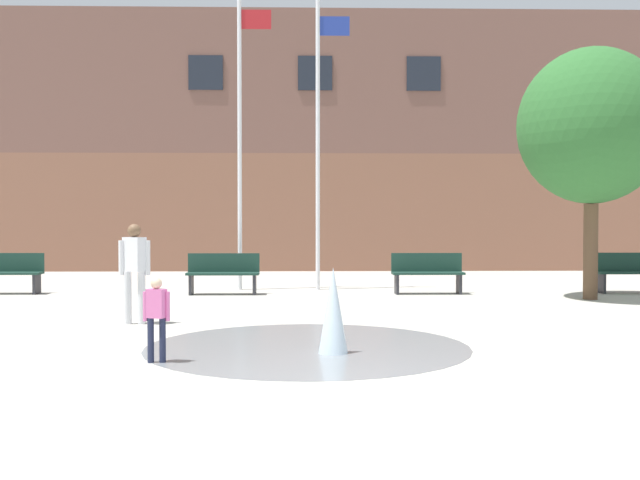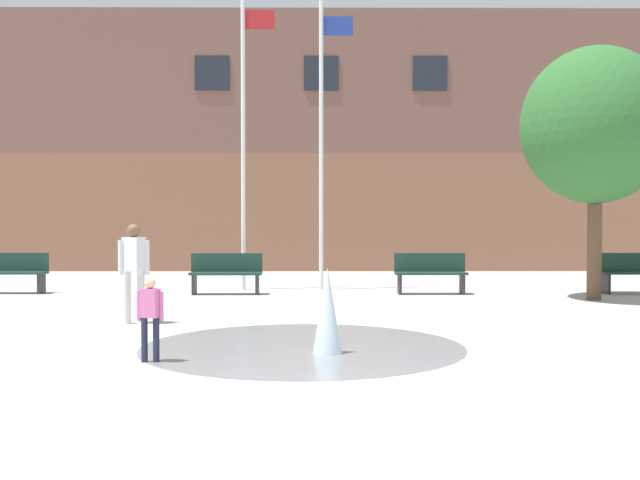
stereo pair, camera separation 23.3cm
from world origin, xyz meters
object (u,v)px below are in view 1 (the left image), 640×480
at_px(park_bench_under_left_flagpole, 223,273).
at_px(flagpole_right, 319,135).
at_px(child_in_fountain, 156,313).
at_px(park_bench_far_left, 6,272).
at_px(street_tree_near_building, 592,127).
at_px(flagpole_left, 241,132).
at_px(adult_in_red, 134,265).
at_px(park_bench_center, 427,272).
at_px(park_bench_under_right_flagpole, 631,272).

relative_size(park_bench_under_left_flagpole, flagpole_right, 0.23).
bearing_deg(flagpole_right, child_in_fountain, -102.95).
height_order(park_bench_far_left, street_tree_near_building, street_tree_near_building).
relative_size(park_bench_far_left, street_tree_near_building, 0.31).
bearing_deg(park_bench_under_left_flagpole, flagpole_left, 74.11).
bearing_deg(flagpole_left, park_bench_under_left_flagpole, -105.89).
bearing_deg(adult_in_red, street_tree_near_building, 54.93).
bearing_deg(park_bench_far_left, child_in_fountain, -59.00).
bearing_deg(park_bench_center, child_in_fountain, -119.27).
bearing_deg(flagpole_left, park_bench_center, -14.11).
relative_size(park_bench_far_left, park_bench_center, 1.00).
xyz_separation_m(park_bench_center, flagpole_right, (-2.41, 1.07, 3.19)).
xyz_separation_m(park_bench_under_right_flagpole, street_tree_near_building, (-1.46, -1.38, 3.11)).
relative_size(adult_in_red, flagpole_left, 0.23).
height_order(park_bench_under_left_flagpole, flagpole_right, flagpole_right).
bearing_deg(adult_in_red, park_bench_under_right_flagpole, 58.66).
bearing_deg(park_bench_under_right_flagpole, flagpole_left, 173.70).
height_order(flagpole_left, street_tree_near_building, flagpole_left).
distance_m(child_in_fountain, flagpole_left, 9.63).
bearing_deg(park_bench_under_left_flagpole, park_bench_center, 0.45).
relative_size(park_bench_under_left_flagpole, adult_in_red, 1.01).
bearing_deg(park_bench_under_right_flagpole, park_bench_under_left_flagpole, -179.24).
bearing_deg(park_bench_under_right_flagpole, park_bench_center, -178.94).
bearing_deg(flagpole_left, park_bench_far_left, -170.71).
distance_m(park_bench_under_left_flagpole, park_bench_under_right_flagpole, 9.22).
relative_size(park_bench_under_right_flagpole, flagpole_right, 0.23).
distance_m(park_bench_under_left_flagpole, park_bench_center, 4.57).
bearing_deg(park_bench_center, street_tree_near_building, -22.05).
distance_m(park_bench_center, child_in_fountain, 9.20).
bearing_deg(flagpole_right, flagpole_left, 180.00).
bearing_deg(park_bench_under_left_flagpole, flagpole_right, 27.05).
xyz_separation_m(park_bench_under_left_flagpole, street_tree_near_building, (7.76, -1.26, 3.11)).
relative_size(child_in_fountain, flagpole_right, 0.14).
distance_m(park_bench_far_left, flagpole_right, 7.78).
xyz_separation_m(adult_in_red, flagpole_right, (3.07, 5.84, 2.73)).
height_order(flagpole_right, street_tree_near_building, flagpole_right).
relative_size(child_in_fountain, adult_in_red, 0.62).
bearing_deg(adult_in_red, park_bench_far_left, 161.58).
xyz_separation_m(park_bench_far_left, park_bench_center, (9.45, -0.22, 0.00)).
distance_m(park_bench_under_left_flagpole, flagpole_right, 4.01).
relative_size(park_bench_far_left, flagpole_right, 0.23).
bearing_deg(street_tree_near_building, park_bench_center, 157.95).
xyz_separation_m(park_bench_center, flagpole_left, (-4.25, 1.07, 3.26)).
height_order(park_bench_far_left, flagpole_right, flagpole_right).
bearing_deg(park_bench_center, adult_in_red, -138.91).
relative_size(park_bench_center, child_in_fountain, 1.62).
height_order(adult_in_red, street_tree_near_building, street_tree_near_building).
xyz_separation_m(park_bench_under_left_flagpole, child_in_fountain, (0.07, -7.99, 0.10)).
distance_m(adult_in_red, flagpole_right, 7.14).
bearing_deg(park_bench_far_left, adult_in_red, -51.45).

